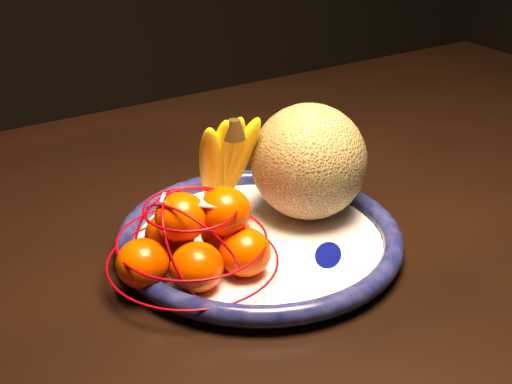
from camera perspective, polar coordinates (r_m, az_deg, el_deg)
name	(u,v)px	position (r m, az deg, el deg)	size (l,w,h in m)	color
dining_table	(332,226)	(1.05, 6.07, -2.69)	(1.54, 1.04, 0.72)	black
fruit_bowl	(259,239)	(0.83, 0.28, -3.75)	(0.33, 0.33, 0.03)	white
cantaloupe	(309,162)	(0.86, 4.25, 2.45)	(0.14, 0.14, 0.14)	olive
banana_bunch	(223,161)	(0.85, -2.62, 2.50)	(0.10, 0.10, 0.15)	yellow
mandarin_bag	(197,241)	(0.76, -4.75, -3.89)	(0.24, 0.24, 0.12)	#FF4700
price_tag	(196,201)	(0.75, -4.85, -0.74)	(0.07, 0.03, 0.00)	white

